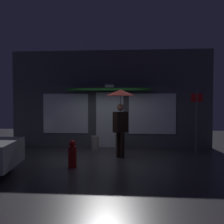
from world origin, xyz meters
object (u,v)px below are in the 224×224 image
object	(u,v)px
person_with_umbrella	(120,106)
fire_hydrant	(72,155)
sidewalk_bollard	(95,143)
sidewalk_bollard_2	(118,142)
street_sign_post	(196,118)

from	to	relation	value
person_with_umbrella	fire_hydrant	xyz separation A→B (m)	(-1.25, -1.53, -1.34)
person_with_umbrella	fire_hydrant	world-z (taller)	person_with_umbrella
person_with_umbrella	sidewalk_bollard	bearing A→B (deg)	-92.82
person_with_umbrella	sidewalk_bollard	size ratio (longest dim) A/B	4.26
person_with_umbrella	sidewalk_bollard_2	bearing A→B (deg)	-123.06
sidewalk_bollard	fire_hydrant	world-z (taller)	fire_hydrant
person_with_umbrella	sidewalk_bollard_2	distance (m)	2.04
sidewalk_bollard	fire_hydrant	xyz separation A→B (m)	(-0.20, -2.93, 0.10)
fire_hydrant	street_sign_post	bearing A→B (deg)	32.36
person_with_umbrella	street_sign_post	distance (m)	2.80
street_sign_post	fire_hydrant	size ratio (longest dim) A/B	2.88
sidewalk_bollard_2	fire_hydrant	xyz separation A→B (m)	(-1.07, -3.02, 0.04)
person_with_umbrella	sidewalk_bollard_2	xyz separation A→B (m)	(-0.18, 1.49, -1.38)
sidewalk_bollard	person_with_umbrella	bearing A→B (deg)	-52.88
sidewalk_bollard	fire_hydrant	distance (m)	2.93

